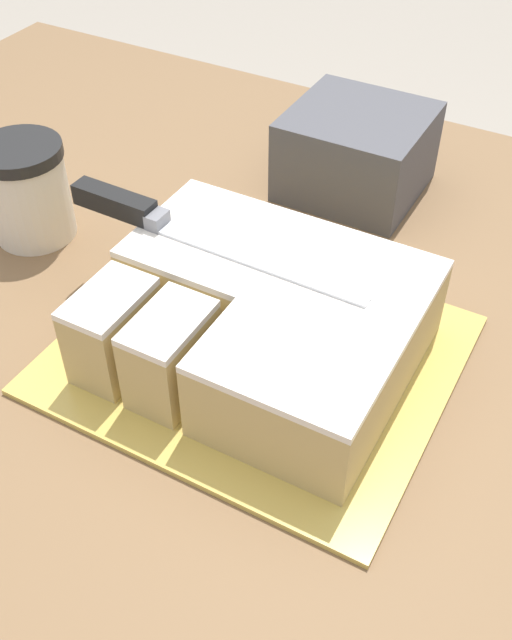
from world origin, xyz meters
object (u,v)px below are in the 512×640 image
at_px(cake, 262,319).
at_px(storage_box, 356,152).
at_px(cake_board, 256,355).
at_px(coffee_cup, 27,191).
at_px(knife, 149,216).

relative_size(cake, storage_box, 1.79).
xyz_separation_m(cake_board, coffee_cup, (-0.32, 0.05, 0.06)).
height_order(cake, coffee_cup, coffee_cup).
relative_size(coffee_cup, storage_box, 0.71).
distance_m(knife, coffee_cup, 0.19).
distance_m(cake, coffee_cup, 0.33).
relative_size(cake_board, knife, 1.13).
xyz_separation_m(cake, storage_box, (-0.04, 0.32, 0.00)).
bearing_deg(coffee_cup, cake_board, -9.58).
bearing_deg(knife, storage_box, 72.06).
distance_m(cake_board, storage_box, 0.33).
bearing_deg(storage_box, cake_board, -83.41).
distance_m(cake_board, coffee_cup, 0.33).
relative_size(cake_board, storage_box, 2.27).
height_order(cake_board, coffee_cup, coffee_cup).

